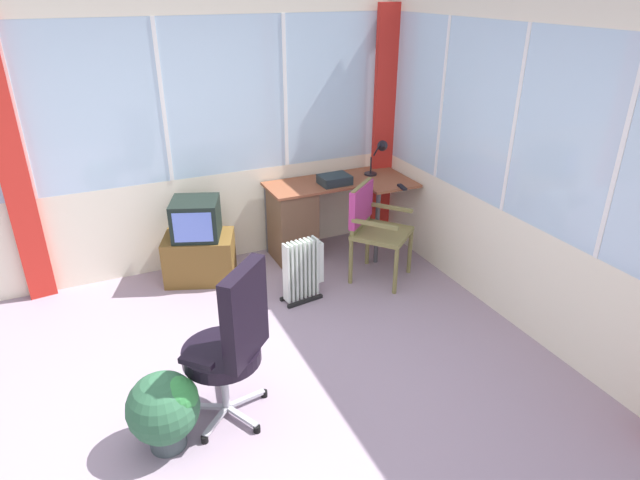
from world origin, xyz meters
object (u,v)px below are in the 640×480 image
at_px(tv_remote, 402,187).
at_px(wooden_armchair, 370,219).
at_px(desk_lamp, 380,153).
at_px(office_chair, 232,338).
at_px(tv_on_stand, 199,245).
at_px(space_heater, 304,270).
at_px(potted_plant, 165,408).
at_px(desk, 299,219).
at_px(paper_tray, 335,180).

bearing_deg(tv_remote, wooden_armchair, -149.84).
bearing_deg(desk_lamp, wooden_armchair, -125.68).
distance_m(office_chair, tv_on_stand, 1.96).
xyz_separation_m(space_heater, potted_plant, (-1.43, -1.25, 0.00)).
distance_m(tv_remote, tv_on_stand, 2.04).
distance_m(desk, wooden_armchair, 0.81).
bearing_deg(tv_on_stand, wooden_armchair, -22.04).
height_order(desk, paper_tray, paper_tray).
distance_m(office_chair, space_heater, 1.56).
bearing_deg(wooden_armchair, space_heater, -168.87).
bearing_deg(paper_tray, office_chair, -130.39).
height_order(desk, desk_lamp, desk_lamp).
distance_m(space_heater, potted_plant, 1.90).
height_order(space_heater, potted_plant, space_heater).
distance_m(paper_tray, office_chair, 2.49).
relative_size(desk_lamp, wooden_armchair, 0.40).
xyz_separation_m(desk, tv_on_stand, (-1.05, -0.04, -0.07)).
distance_m(tv_remote, space_heater, 1.33).
relative_size(desk_lamp, space_heater, 0.64).
height_order(desk, tv_remote, tv_remote).
height_order(desk, office_chair, office_chair).
height_order(paper_tray, space_heater, paper_tray).
distance_m(desk, desk_lamp, 1.07).
height_order(tv_remote, tv_on_stand, tv_on_stand).
bearing_deg(tv_on_stand, desk, 2.43).
relative_size(desk, desk_lamp, 3.87).
bearing_deg(paper_tray, potted_plant, -136.53).
relative_size(desk, space_heater, 2.47).
bearing_deg(desk, space_heater, -109.87).
xyz_separation_m(paper_tray, space_heater, (-0.64, -0.71, -0.53)).
bearing_deg(tv_on_stand, desk_lamp, 0.16).
height_order(desk_lamp, tv_remote, desk_lamp).
bearing_deg(space_heater, tv_on_stand, 135.15).
bearing_deg(paper_tray, tv_on_stand, 178.18).
bearing_deg(tv_remote, desk_lamp, 99.11).
height_order(tv_remote, potted_plant, tv_remote).
distance_m(desk_lamp, space_heater, 1.58).
xyz_separation_m(desk, potted_plant, (-1.71, -2.05, -0.13)).
relative_size(tv_remote, tv_on_stand, 0.19).
height_order(desk, wooden_armchair, wooden_armchair).
bearing_deg(space_heater, office_chair, -129.34).
distance_m(wooden_armchair, potted_plant, 2.59).
relative_size(desk, wooden_armchair, 1.56).
bearing_deg(wooden_armchair, potted_plant, -147.23).
bearing_deg(wooden_armchair, desk_lamp, 54.32).
xyz_separation_m(office_chair, space_heater, (0.97, 1.18, -0.33)).
distance_m(paper_tray, wooden_armchair, 0.61).
bearing_deg(wooden_armchair, desk, 124.88).
distance_m(paper_tray, potted_plant, 2.89).
relative_size(wooden_armchair, space_heater, 1.58).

